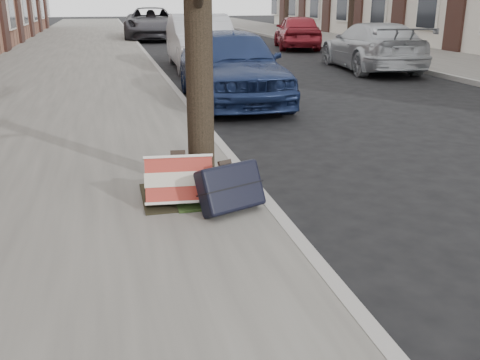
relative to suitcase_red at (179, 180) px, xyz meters
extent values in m
plane|color=black|center=(2.09, -0.98, -0.36)|extent=(120.00, 120.00, 0.00)
cube|color=slate|center=(-1.61, 14.02, -0.30)|extent=(5.00, 70.00, 0.12)
cube|color=slate|center=(9.89, 14.02, -0.30)|extent=(4.00, 70.00, 0.12)
cube|color=black|center=(0.09, 0.22, -0.23)|extent=(0.85, 0.85, 0.02)
cube|color=maroon|center=(0.00, 0.00, 0.00)|extent=(0.65, 0.40, 0.48)
cube|color=black|center=(0.43, -0.29, 0.00)|extent=(0.69, 0.55, 0.47)
imported|color=#18254C|center=(1.81, 5.67, 0.37)|extent=(1.80, 4.33, 1.46)
imported|color=#B2B5BB|center=(2.14, 11.01, 0.41)|extent=(1.78, 4.74, 1.54)
imported|color=#343339|center=(1.75, 22.96, 0.41)|extent=(2.95, 5.73, 1.55)
imported|color=#A7ABAF|center=(6.82, 9.53, 0.31)|extent=(2.35, 4.78, 1.34)
imported|color=maroon|center=(7.07, 16.52, 0.33)|extent=(2.46, 4.29, 1.37)
camera|label=1|loc=(-0.58, -4.73, 1.62)|focal=40.00mm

